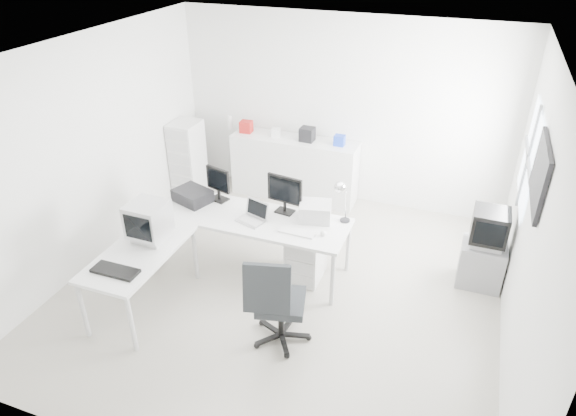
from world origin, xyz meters
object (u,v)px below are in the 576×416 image
(inkjet_printer, at_px, (193,196))
(office_chair, at_px, (281,298))
(lcd_monitor_large, at_px, (285,195))
(crt_tv, at_px, (489,229))
(crt_monitor, at_px, (149,224))
(lcd_monitor_small, at_px, (218,184))
(tv_cabinet, at_px, (481,264))
(main_desk, at_px, (252,242))
(filing_cabinet, at_px, (188,158))
(laptop, at_px, (251,213))
(laser_printer, at_px, (315,211))
(sideboard, at_px, (294,168))
(drawer_pedestal, at_px, (306,256))
(side_desk, at_px, (143,279))

(inkjet_printer, bearing_deg, office_chair, -15.83)
(lcd_monitor_large, bearing_deg, crt_tv, 17.80)
(lcd_monitor_large, xyz_separation_m, crt_monitor, (-1.20, -1.10, -0.03))
(inkjet_printer, bearing_deg, lcd_monitor_small, 45.90)
(tv_cabinet, height_order, crt_tv, crt_tv)
(main_desk, relative_size, office_chair, 2.19)
(crt_monitor, bearing_deg, inkjet_printer, 91.12)
(lcd_monitor_large, xyz_separation_m, filing_cabinet, (-2.13, 1.29, -0.39))
(laptop, height_order, laser_printer, laptop)
(tv_cabinet, height_order, sideboard, sideboard)
(main_desk, distance_m, lcd_monitor_small, 0.85)
(main_desk, bearing_deg, sideboard, 94.23)
(crt_monitor, height_order, filing_cabinet, filing_cabinet)
(laser_printer, bearing_deg, lcd_monitor_small, 165.21)
(tv_cabinet, bearing_deg, office_chair, -138.12)
(lcd_monitor_small, height_order, crt_tv, lcd_monitor_small)
(sideboard, bearing_deg, crt_monitor, -103.91)
(inkjet_printer, relative_size, sideboard, 0.23)
(main_desk, height_order, filing_cabinet, filing_cabinet)
(sideboard, bearing_deg, laptop, -84.61)
(laptop, bearing_deg, sideboard, 113.25)
(office_chair, relative_size, sideboard, 0.56)
(inkjet_printer, relative_size, lcd_monitor_small, 0.99)
(crt_monitor, bearing_deg, sideboard, 77.21)
(lcd_monitor_large, xyz_separation_m, tv_cabinet, (2.37, 0.41, -0.71))
(main_desk, xyz_separation_m, filing_cabinet, (-1.78, 1.54, 0.22))
(drawer_pedestal, relative_size, sideboard, 0.31)
(sideboard, bearing_deg, crt_tv, -24.87)
(lcd_monitor_small, bearing_deg, drawer_pedestal, 7.30)
(office_chair, xyz_separation_m, filing_cabinet, (-2.58, 2.61, 0.05))
(laptop, relative_size, crt_tv, 0.70)
(office_chair, bearing_deg, crt_tv, 27.68)
(laser_printer, bearing_deg, filing_cabinet, 138.92)
(main_desk, xyz_separation_m, side_desk, (-0.85, -1.10, 0.00))
(sideboard, bearing_deg, inkjet_printer, -110.42)
(crt_monitor, height_order, sideboard, crt_monitor)
(laser_printer, distance_m, office_chair, 1.32)
(sideboard, height_order, filing_cabinet, filing_cabinet)
(laptop, relative_size, filing_cabinet, 0.29)
(inkjet_printer, bearing_deg, side_desk, -70.67)
(inkjet_printer, distance_m, office_chair, 2.04)
(lcd_monitor_small, relative_size, sideboard, 0.23)
(lcd_monitor_small, xyz_separation_m, laser_printer, (1.30, -0.03, -0.12))
(side_desk, xyz_separation_m, sideboard, (0.70, 3.09, 0.11))
(drawer_pedestal, distance_m, crt_tv, 2.17)
(laptop, height_order, crt_monitor, crt_monitor)
(laser_printer, height_order, office_chair, office_chair)
(inkjet_printer, height_order, lcd_monitor_large, lcd_monitor_large)
(side_desk, height_order, lcd_monitor_small, lcd_monitor_small)
(side_desk, distance_m, laser_printer, 2.13)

